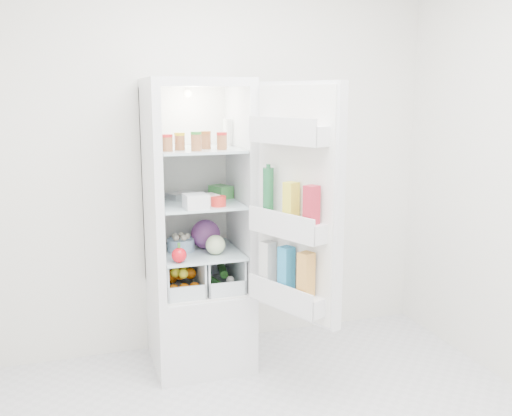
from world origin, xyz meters
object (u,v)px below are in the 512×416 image
object	(u,v)px
red_cabbage	(206,234)
fridge_door	(295,209)
refrigerator	(197,261)
mushroom_bowl	(181,245)

from	to	relation	value
red_cabbage	fridge_door	xyz separation A→B (m)	(0.36, -0.60, 0.25)
fridge_door	red_cabbage	bearing A→B (deg)	8.30
refrigerator	red_cabbage	size ratio (longest dim) A/B	9.82
red_cabbage	mushroom_bowl	xyz separation A→B (m)	(-0.16, -0.02, -0.05)
refrigerator	mushroom_bowl	size ratio (longest dim) A/B	10.76
refrigerator	mushroom_bowl	xyz separation A→B (m)	(-0.11, -0.03, 0.12)
mushroom_bowl	fridge_door	size ratio (longest dim) A/B	0.13
fridge_door	mushroom_bowl	bearing A→B (deg)	19.27
red_cabbage	fridge_door	size ratio (longest dim) A/B	0.14
refrigerator	fridge_door	xyz separation A→B (m)	(0.42, -0.61, 0.43)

